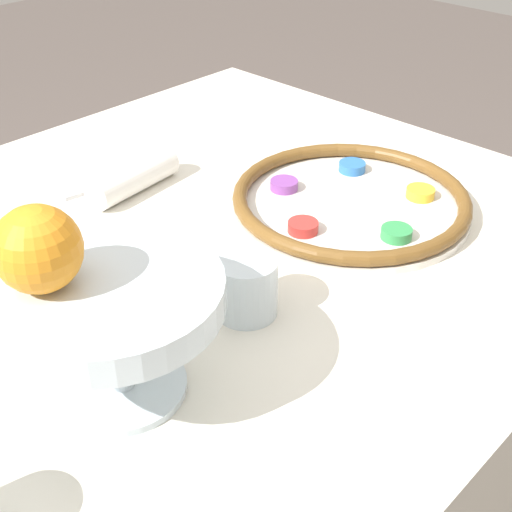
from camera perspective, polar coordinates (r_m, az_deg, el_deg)
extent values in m
cube|color=silver|center=(1.15, -5.76, -15.09)|extent=(1.14, 0.91, 0.72)
cylinder|color=silver|center=(1.01, 7.54, 3.93)|extent=(0.33, 0.33, 0.01)
torus|color=brown|center=(1.00, 7.60, 4.67)|extent=(0.33, 0.33, 0.02)
cylinder|color=red|center=(0.93, 3.78, 2.35)|extent=(0.04, 0.04, 0.01)
cylinder|color=#33934C|center=(0.94, 11.17, 1.81)|extent=(0.04, 0.04, 0.01)
cylinder|color=gold|center=(1.04, 13.02, 4.94)|extent=(0.04, 0.04, 0.01)
cylinder|color=#2D6BB7|center=(1.10, 7.69, 7.09)|extent=(0.04, 0.04, 0.01)
cylinder|color=#844299|center=(1.04, 2.20, 5.74)|extent=(0.04, 0.04, 0.01)
cylinder|color=silver|center=(0.73, -10.67, -10.20)|extent=(0.13, 0.13, 0.01)
cylinder|color=silver|center=(0.69, -11.10, -7.18)|extent=(0.03, 0.03, 0.09)
cylinder|color=silver|center=(0.66, -11.67, -3.10)|extent=(0.21, 0.21, 0.03)
sphere|color=orange|center=(0.63, -17.07, 0.53)|extent=(0.08, 0.08, 0.08)
cylinder|color=white|center=(1.06, -9.79, 6.24)|extent=(0.15, 0.06, 0.05)
cylinder|color=silver|center=(0.79, -0.79, -2.47)|extent=(0.07, 0.07, 0.07)
cube|color=silver|center=(1.10, -11.35, 5.87)|extent=(0.16, 0.05, 0.01)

